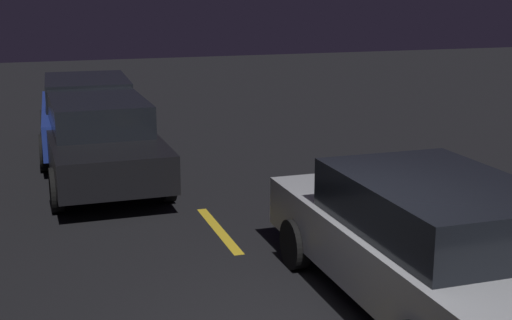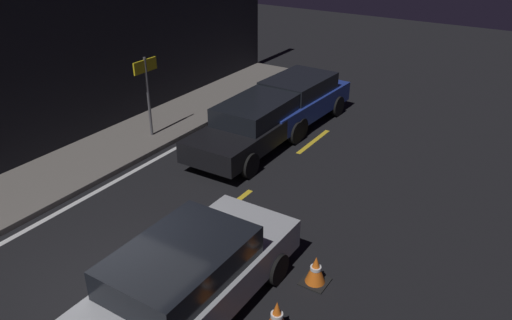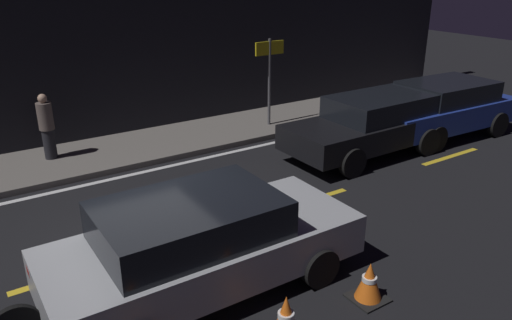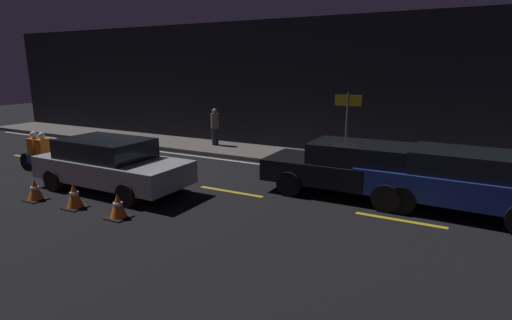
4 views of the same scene
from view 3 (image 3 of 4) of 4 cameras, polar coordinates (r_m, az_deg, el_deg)
name	(u,v)px [view 3 (image 3 of 4)]	position (r m, az deg, el deg)	size (l,w,h in m)	color
ground_plane	(140,253)	(8.53, -13.11, -10.35)	(56.00, 56.00, 0.00)	black
raised_curb	(68,162)	(12.57, -20.73, -0.17)	(28.00, 2.35, 0.14)	#605B56
building_front	(39,45)	(13.21, -23.60, 11.95)	(28.00, 0.30, 5.23)	black
lane_dash_c	(78,273)	(8.32, -19.68, -12.02)	(2.00, 0.14, 0.01)	gold
lane_dash_d	(307,201)	(10.04, 5.87, -4.70)	(2.00, 0.14, 0.01)	gold
lane_dash_e	(450,156)	(13.15, 21.34, 0.38)	(2.00, 0.14, 0.01)	gold
lane_solid_kerb	(85,185)	(11.30, -18.97, -2.74)	(25.20, 0.14, 0.01)	silver
hatchback_silver	(201,243)	(7.16, -6.28, -9.38)	(4.50, 1.96, 1.45)	#9EA0A5
van_black	(374,123)	(12.59, 13.35, 4.13)	(4.61, 1.90, 1.45)	black
sedan_blue	(441,107)	(14.42, 20.41, 5.65)	(4.51, 2.07, 1.49)	navy
traffic_cone_mid	(286,319)	(6.51, 3.43, -17.65)	(0.49, 0.49, 0.65)	black
traffic_cone_far	(369,282)	(7.34, 12.80, -13.41)	(0.50, 0.50, 0.59)	black
pedestrian	(47,126)	(12.49, -22.80, 3.55)	(0.34, 0.34, 1.55)	black
shop_sign	(269,65)	(13.87, 1.55, 10.78)	(0.90, 0.08, 2.40)	#4C4C51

